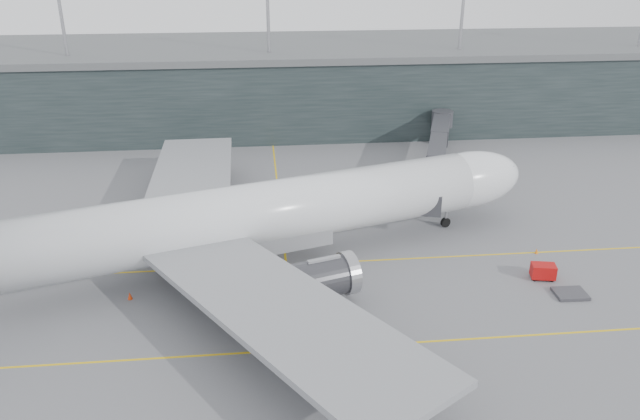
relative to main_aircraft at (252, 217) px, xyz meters
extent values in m
plane|color=slate|center=(-1.41, 3.44, -5.81)|extent=(320.00, 320.00, 0.00)
cube|color=gold|center=(-1.41, -0.56, -5.80)|extent=(160.00, 0.25, 0.02)
cube|color=gold|center=(-1.41, -16.56, -5.80)|extent=(160.00, 0.25, 0.02)
cube|color=gold|center=(3.59, 23.44, -5.80)|extent=(0.25, 60.00, 0.02)
cube|color=#1D2728|center=(-1.41, 61.44, 1.19)|extent=(240.00, 35.00, 14.00)
cube|color=#515456|center=(-1.41, 61.44, 8.79)|extent=(240.00, 36.00, 1.20)
cylinder|color=#9E9EA3|center=(-31.41, 51.44, 16.19)|extent=(0.60, 0.60, 14.00)
cylinder|color=#9E9EA3|center=(3.59, 51.44, 16.19)|extent=(0.60, 0.60, 14.00)
cylinder|color=#9E9EA3|center=(38.59, 51.44, 16.19)|extent=(0.60, 0.60, 14.00)
cylinder|color=silver|center=(0.50, 0.16, 0.19)|extent=(51.83, 22.09, 7.02)
ellipsoid|color=silver|center=(27.00, 8.35, 0.19)|extent=(16.16, 11.06, 7.02)
cube|color=gray|center=(-0.58, -0.18, -2.53)|extent=(18.98, 10.76, 2.26)
cube|color=black|center=(31.11, 9.62, 1.32)|extent=(3.38, 3.98, 0.91)
cube|color=gray|center=(2.44, -17.61, -0.95)|extent=(26.50, 33.06, 0.62)
cylinder|color=#343439|center=(5.84, -9.45, -2.87)|extent=(8.74, 6.13, 3.96)
cube|color=gray|center=(-7.93, 15.92, -0.95)|extent=(10.87, 33.04, 0.62)
cylinder|color=#343439|center=(-0.51, 11.10, -2.87)|extent=(8.74, 6.13, 3.96)
cylinder|color=black|center=(24.30, 7.51, -5.19)|extent=(1.32, 0.80, 1.25)
cylinder|color=#9E9EA3|center=(24.30, 7.51, -4.34)|extent=(0.34, 0.34, 2.94)
cylinder|color=black|center=(-2.22, -6.37, -5.08)|extent=(1.57, 0.98, 1.47)
cylinder|color=black|center=(-5.43, 4.01, -5.08)|extent=(1.57, 0.98, 1.47)
cube|color=#2F3035|center=(21.25, 5.01, -1.13)|extent=(3.91, 4.14, 2.62)
cube|color=#2F3035|center=(23.69, 12.39, -1.13)|extent=(6.05, 12.30, 2.34)
cube|color=#2F3035|center=(27.51, 23.96, -1.13)|extent=(6.27, 12.37, 2.44)
cube|color=#2F3035|center=(31.34, 35.52, -1.13)|extent=(6.49, 12.45, 2.53)
cylinder|color=#9E9EA3|center=(23.89, 13.01, -4.03)|extent=(0.47, 0.47, 3.56)
cube|color=#343439|center=(23.89, 13.01, -5.49)|extent=(2.22, 1.92, 0.66)
cylinder|color=#2F3035|center=(21.25, 43.94, -1.13)|extent=(3.75, 3.75, 2.81)
cylinder|color=#2F3035|center=(21.25, 43.94, -4.13)|extent=(1.69, 1.69, 3.37)
cube|color=#AE0C0C|center=(30.88, -6.57, -4.85)|extent=(2.77, 2.07, 1.48)
cylinder|color=black|center=(29.88, -6.94, -5.59)|extent=(0.48, 0.26, 0.45)
cylinder|color=black|center=(31.66, -7.31, -5.59)|extent=(0.48, 0.26, 0.45)
cylinder|color=black|center=(30.11, -5.83, -5.59)|extent=(0.48, 0.26, 0.45)
cylinder|color=black|center=(31.89, -6.20, -5.59)|extent=(0.48, 0.26, 0.45)
cube|color=#353539|center=(32.30, -10.13, -5.62)|extent=(3.29, 2.66, 0.32)
cube|color=#343439|center=(-5.87, 12.25, -5.66)|extent=(2.18, 1.81, 0.21)
cube|color=#A9B0B5|center=(-5.87, 12.25, -4.74)|extent=(1.76, 1.67, 1.54)
cube|color=navy|center=(-5.87, 12.25, -3.94)|extent=(1.82, 1.73, 0.08)
cube|color=#343439|center=(-4.57, 14.10, -5.65)|extent=(2.51, 2.14, 0.23)
cube|color=#AAADB6|center=(-4.57, 14.10, -4.63)|extent=(2.05, 1.96, 1.69)
cube|color=navy|center=(-4.57, 14.10, -3.75)|extent=(2.11, 2.02, 0.09)
cube|color=#343439|center=(0.12, 12.83, -5.65)|extent=(2.74, 2.51, 0.22)
cube|color=#9D9FA8|center=(0.12, 12.83, -4.65)|extent=(2.29, 2.23, 1.66)
cube|color=navy|center=(0.12, 12.83, -3.78)|extent=(2.37, 2.31, 0.09)
cone|color=orange|center=(32.77, -0.79, -5.50)|extent=(0.40, 0.40, 0.63)
cone|color=red|center=(7.90, -15.10, -5.47)|extent=(0.44, 0.44, 0.69)
cone|color=#FA510D|center=(6.70, 14.81, -5.44)|extent=(0.48, 0.48, 0.76)
cone|color=red|center=(-12.60, -6.28, -5.42)|extent=(0.49, 0.49, 0.78)
camera|label=1|loc=(1.04, -62.55, 27.63)|focal=35.00mm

